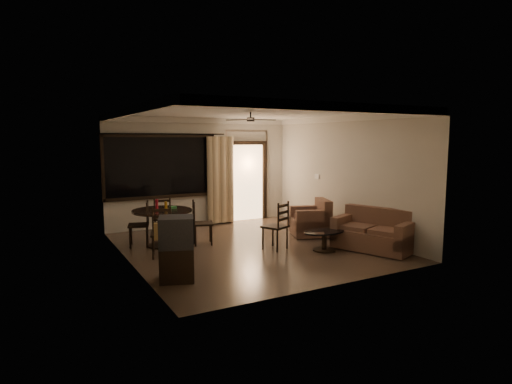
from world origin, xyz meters
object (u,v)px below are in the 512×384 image
sofa (374,234)px  coffee_table (324,238)px  armchair (312,221)px  dining_chair_west (140,233)px  dining_chair_north (163,226)px  tv_cabinet (177,249)px  side_chair (276,235)px  dining_chair_east (202,231)px  dining_chair_south (162,241)px  dining_table (162,218)px

sofa → coffee_table: sofa is taller
armchair → coffee_table: armchair is taller
dining_chair_west → armchair: size_ratio=0.89×
dining_chair_west → sofa: (4.14, -2.61, 0.05)m
dining_chair_west → dining_chair_north: same height
tv_cabinet → dining_chair_west: bearing=109.2°
armchair → tv_cabinet: bearing=-136.5°
armchair → side_chair: size_ratio=1.07×
dining_chair_east → dining_chair_west: bearing=85.3°
dining_chair_west → dining_chair_south: (0.18, -1.06, 0.02)m
side_chair → tv_cabinet: bearing=-3.6°
tv_cabinet → coffee_table: bearing=25.4°
armchair → side_chair: side_chair is taller
dining_chair_east → dining_chair_south: bearing=135.7°
armchair → dining_chair_west: bearing=-172.9°
dining_chair_west → sofa: dining_chair_west is taller
dining_chair_west → tv_cabinet: tv_cabinet is taller
dining_chair_east → tv_cabinet: (-1.24, -2.03, 0.24)m
dining_chair_south → side_chair: (2.21, -0.55, -0.01)m
tv_cabinet → sofa: bearing=18.2°
dining_table → coffee_table: size_ratio=1.34×
dining_chair_east → coffee_table: 2.60m
side_chair → dining_chair_south: bearing=-38.3°
dining_table → tv_cabinet: size_ratio=1.20×
dining_chair_north → side_chair: bearing=146.1°
dining_chair_east → sofa: bearing=-109.1°
dining_chair_east → side_chair: size_ratio=0.95×
tv_cabinet → armchair: 4.13m
tv_cabinet → armchair: size_ratio=0.97×
dining_chair_west → coffee_table: bearing=72.6°
dining_chair_west → dining_chair_east: 1.32m
dining_chair_north → armchair: bearing=172.3°
dining_chair_south → sofa: bearing=-4.3°
sofa → dining_chair_west: bearing=127.0°
dining_chair_north → sofa: dining_chair_north is taller
dining_table → dining_chair_west: dining_table is taller
armchair → coffee_table: (-0.61, -1.25, -0.07)m
tv_cabinet → dining_chair_south: bearing=102.1°
dining_chair_east → dining_chair_north: bearing=46.8°
dining_table → coffee_table: 3.40m
dining_table → dining_chair_south: dining_table is taller
dining_chair_north → dining_chair_east: bearing=136.8°
dining_chair_north → coffee_table: size_ratio=1.02×
sofa → armchair: size_ratio=1.62×
dining_chair_west → sofa: size_ratio=0.55×
dining_chair_east → tv_cabinet: size_ratio=0.92×
dining_chair_east → dining_chair_north: (-0.57, 1.00, 0.00)m
dining_chair_east → armchair: dining_chair_east is taller
side_chair → coffee_table: bearing=120.5°
dining_chair_west → tv_cabinet: size_ratio=0.92×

